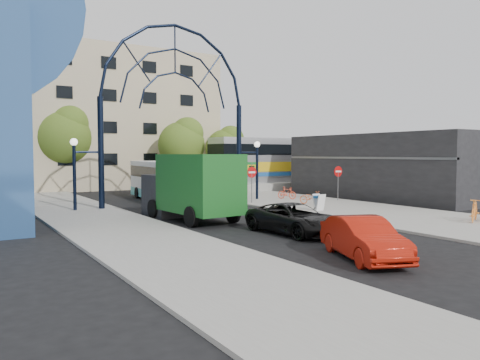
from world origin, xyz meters
TOP-DOWN VIEW (x-y plane):
  - ground at (0.00, 0.00)m, footprint 120.00×120.00m
  - sidewalk_east at (8.00, 4.00)m, footprint 8.00×56.00m
  - plaza_west at (-6.50, 6.00)m, footprint 5.00×50.00m
  - gateway_arch at (0.00, 14.00)m, footprint 13.64×0.44m
  - stop_sign at (4.80, 12.00)m, footprint 0.80×0.07m
  - do_not_enter_sign at (11.00, 10.00)m, footprint 0.76×0.07m
  - street_name_sign at (5.20, 12.60)m, footprint 0.70×0.70m
  - sandwich_board at (5.60, 5.98)m, footprint 0.55×0.61m
  - commercial_block_east at (16.00, 10.00)m, footprint 6.00×16.00m
  - apartment_block at (2.00, 34.97)m, footprint 20.00×12.10m
  - train_platform at (20.00, 22.00)m, footprint 32.00×5.00m
  - train_car at (20.00, 22.00)m, footprint 25.10×3.05m
  - tree_north_a at (6.12, 25.93)m, footprint 4.48×4.48m
  - tree_north_b at (-3.88, 29.93)m, footprint 5.12×5.12m
  - tree_north_c at (12.12, 27.93)m, footprint 4.16×4.16m
  - city_bus at (0.43, 17.09)m, footprint 3.29×10.82m
  - green_truck at (-2.23, 7.22)m, footprint 3.03×7.03m
  - black_suv at (-0.27, 0.97)m, footprint 2.48×4.91m
  - red_sedan at (-1.45, -4.13)m, footprint 2.93×4.49m
  - bike_near_a at (7.57, 8.95)m, footprint 1.21×1.80m
  - bike_near_b at (8.44, 12.74)m, footprint 1.04×1.55m
  - bike_far_b at (9.17, -1.51)m, footprint 1.90×1.24m

SIDE VIEW (x-z plane):
  - ground at x=0.00m, z-range 0.00..0.00m
  - sidewalk_east at x=8.00m, z-range 0.00..0.12m
  - plaza_west at x=-6.50m, z-range 0.00..0.12m
  - train_platform at x=20.00m, z-range 0.00..0.80m
  - bike_near_a at x=7.57m, z-range 0.12..1.01m
  - bike_near_b at x=8.44m, z-range 0.12..1.03m
  - black_suv at x=-0.27m, z-range 0.00..1.33m
  - bike_far_b at x=9.17m, z-range 0.12..1.23m
  - red_sedan at x=-1.45m, z-range 0.00..1.40m
  - sandwich_board at x=5.60m, z-range 0.25..1.24m
  - city_bus at x=0.43m, z-range 0.07..2.99m
  - green_truck at x=-2.23m, z-range 0.00..3.47m
  - do_not_enter_sign at x=11.00m, z-range 0.74..3.22m
  - stop_sign at x=4.80m, z-range 0.74..3.24m
  - street_name_sign at x=5.20m, z-range 0.73..3.53m
  - commercial_block_east at x=16.00m, z-range 0.00..5.00m
  - train_car at x=20.00m, z-range 0.80..5.00m
  - tree_north_c at x=12.12m, z-range 1.03..7.53m
  - tree_north_a at x=6.12m, z-range 1.11..8.11m
  - tree_north_b at x=-3.88m, z-range 1.27..9.27m
  - apartment_block at x=2.00m, z-range 0.00..14.00m
  - gateway_arch at x=0.00m, z-range 2.51..14.61m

